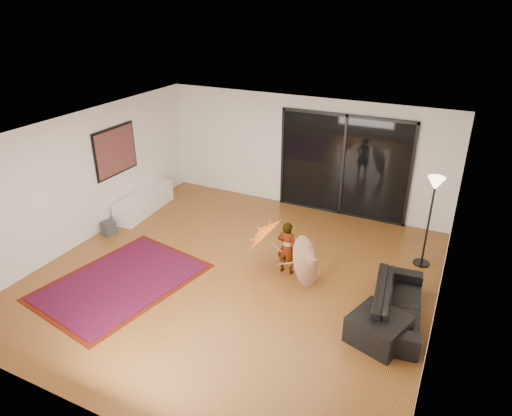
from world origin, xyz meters
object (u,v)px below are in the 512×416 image
Objects in this scene: sofa at (398,304)px; ottoman at (378,329)px; media_console at (145,202)px; child at (287,248)px.

ottoman is at bearing 159.74° from sofa.
sofa is 2.50× the size of ottoman.
media_console is 0.95× the size of sofa.
media_console is at bearing 70.14° from sofa.
child reaches higher than sofa.
media_console is 1.74× the size of child.
media_console is 6.37m from sofa.
ottoman is 0.73× the size of child.
child is at bearing 149.72° from ottoman.
sofa is at bearing -16.97° from media_console.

